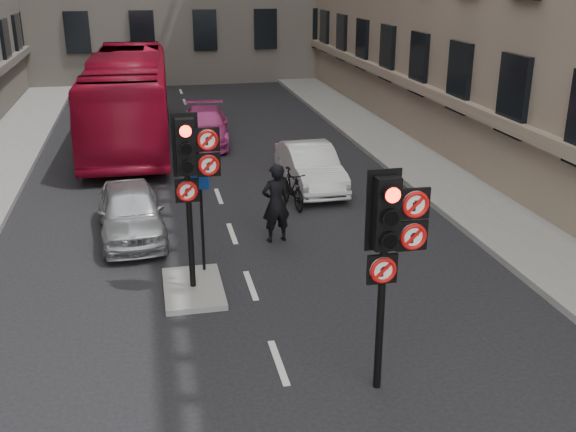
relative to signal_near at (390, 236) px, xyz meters
name	(u,v)px	position (x,y,z in m)	size (l,w,h in m)	color
pavement_right	(435,170)	(5.71, 11.01, -2.50)	(3.00, 50.00, 0.16)	gray
centre_island	(193,288)	(-2.69, 4.01, -2.52)	(1.20, 2.00, 0.12)	gray
signal_near	(390,236)	(0.00, 0.00, 0.00)	(0.91, 0.40, 3.58)	black
signal_far	(191,165)	(-2.60, 4.00, 0.12)	(0.91, 0.40, 3.58)	black
car_silver	(130,212)	(-3.93, 7.35, -1.93)	(1.54, 3.82, 1.30)	#A0A3A7
car_white	(310,167)	(1.33, 10.29, -1.93)	(1.38, 3.96, 1.30)	silver
car_pink	(204,126)	(-1.28, 16.45, -1.94)	(1.79, 4.41, 1.28)	#C53A87
bus_red	(129,98)	(-3.99, 17.36, -0.92)	(2.80, 11.95, 3.33)	maroon
motorcycle	(292,188)	(0.42, 8.71, -2.05)	(0.50, 1.77, 1.06)	black
motorcyclist	(276,203)	(-0.49, 6.33, -1.61)	(0.71, 0.47, 1.95)	black
info_sign	(202,210)	(-2.39, 4.74, -1.08)	(0.37, 0.16, 2.15)	black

